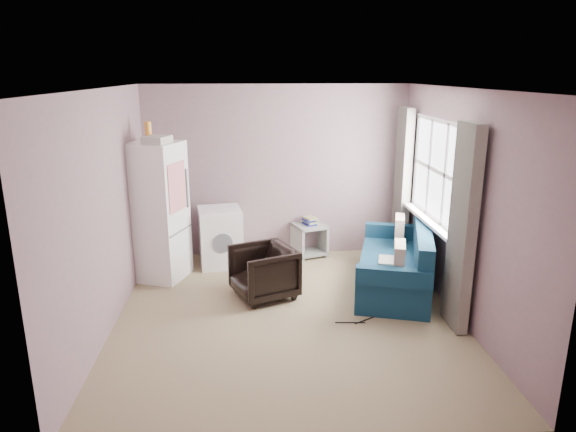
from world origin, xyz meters
The scene contains 8 objects.
room centered at (0.02, 0.01, 1.25)m, with size 3.84×4.24×2.54m.
armchair centered at (-0.25, 0.53, 0.35)m, with size 0.68×0.64×0.70m, color black.
fridge centered at (-1.60, 1.26, 0.92)m, with size 0.80×0.80×2.06m.
washing_machine centered at (-0.83, 1.67, 0.43)m, with size 0.66×0.66×0.82m.
side_table centered at (0.47, 1.95, 0.28)m, with size 0.56×0.56×0.60m.
sofa centered at (1.46, 0.65, 0.30)m, with size 1.32×2.01×0.83m.
window_dressing centered at (1.78, 0.70, 1.11)m, with size 0.17×2.62×2.18m.
floor_cables centered at (0.77, -0.22, 0.01)m, with size 0.51×0.18×0.01m.
Camera 1 is at (-0.39, -5.28, 2.66)m, focal length 32.00 mm.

